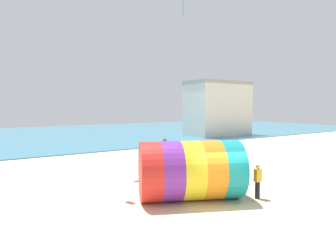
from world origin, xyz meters
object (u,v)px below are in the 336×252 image
Objects in this scene: giant_inflatable_tube at (191,170)px; bystander_mid_beach at (203,150)px; kite_handler at (258,181)px; bystander_near_water at (165,146)px.

giant_inflatable_tube reaches higher than bystander_mid_beach.
giant_inflatable_tube is 10.70m from bystander_mid_beach.
bystander_near_water is at bearing 77.51° from kite_handler.
giant_inflatable_tube is 3.24× the size of bystander_near_water.
bystander_mid_beach is at bearing 65.15° from kite_handler.
giant_inflatable_tube is 3.19× the size of bystander_mid_beach.
giant_inflatable_tube is 3.25× the size of kite_handler.
giant_inflatable_tube is at bearing 148.70° from kite_handler.
kite_handler is 10.53m from bystander_mid_beach.
kite_handler is at bearing -31.30° from giant_inflatable_tube.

